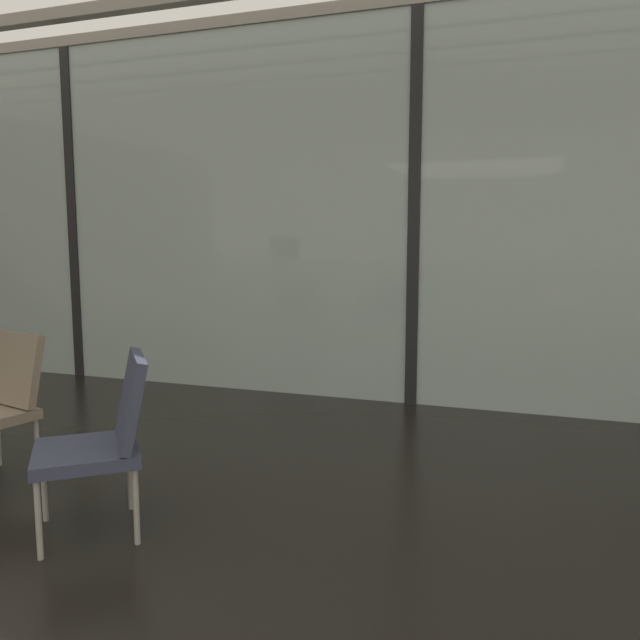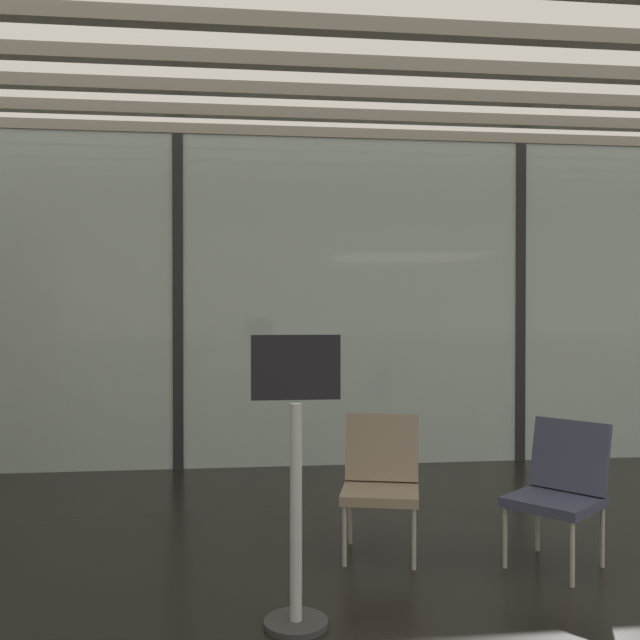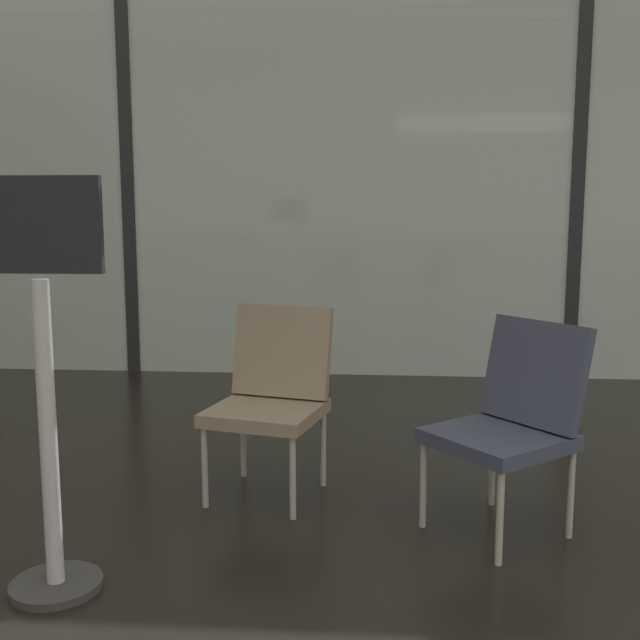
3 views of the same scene
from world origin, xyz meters
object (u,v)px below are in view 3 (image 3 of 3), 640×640
parked_airplane (409,142)px  lounge_chair_1 (513,413)px  lounge_chair_6 (273,389)px  info_sign (46,403)px

parked_airplane → lounge_chair_1: parked_airplane is taller
lounge_chair_1 → parked_airplane: bearing=141.8°
lounge_chair_1 → lounge_chair_6: same height
parked_airplane → lounge_chair_1: size_ratio=13.57×
parked_airplane → info_sign: 8.76m
parked_airplane → lounge_chair_6: bearing=-96.9°
lounge_chair_6 → info_sign: size_ratio=0.60×
parked_airplane → info_sign: size_ratio=8.20×
parked_airplane → lounge_chair_1: 8.01m
lounge_chair_1 → lounge_chair_6: (-1.05, 0.35, 0.00)m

